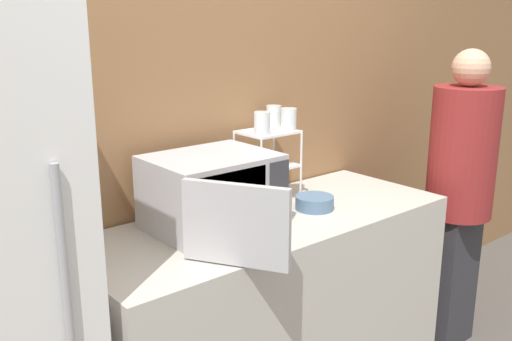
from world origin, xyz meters
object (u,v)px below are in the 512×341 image
Objects in this scene: glass_front_left at (262,123)px; dish_rack at (268,151)px; glass_front_right at (289,119)px; person at (460,186)px; bowl at (315,203)px; glass_back_right at (274,116)px; microwave at (213,193)px.

dish_rack is at bearing 33.17° from glass_front_left.
glass_front_right is 1.04m from person.
dish_rack is 0.17m from glass_front_right.
bowl is at bearing -49.35° from glass_front_left.
microwave is at bearing -158.48° from glass_back_right.
microwave is 7.24× the size of glass_back_right.
glass_back_right is 0.46m from bowl.
glass_front_left is 0.20m from glass_back_right.
glass_front_left is 0.59× the size of bowl.
glass_front_right is 0.40m from bowl.
glass_back_right is at bearing 32.89° from glass_front_left.
glass_front_left is at bearing -146.83° from dish_rack.
microwave is at bearing 168.72° from person.
glass_back_right is 0.59× the size of bowl.
person reaches higher than glass_back_right.
glass_front_left and glass_front_right have the same top height.
glass_front_left is at bearing 130.65° from bowl.
microwave is at bearing -164.82° from glass_front_left.
microwave is 0.45× the size of person.
glass_back_right reaches higher than bowl.
dish_rack is 1.93× the size of bowl.
bowl is at bearing -91.53° from glass_front_right.
bowl is at bearing -91.58° from glass_back_right.
glass_front_right reaches higher than bowl.
glass_front_left is at bearing 15.18° from microwave.
dish_rack is at bearing 147.24° from glass_front_right.
bowl is 0.92m from person.
glass_front_right is at bearing -91.65° from glass_back_right.
microwave is 2.20× the size of dish_rack.
glass_back_right is at bearing 88.42° from bowl.
dish_rack is 0.17m from glass_front_left.
dish_rack is at bearing -147.39° from glass_back_right.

